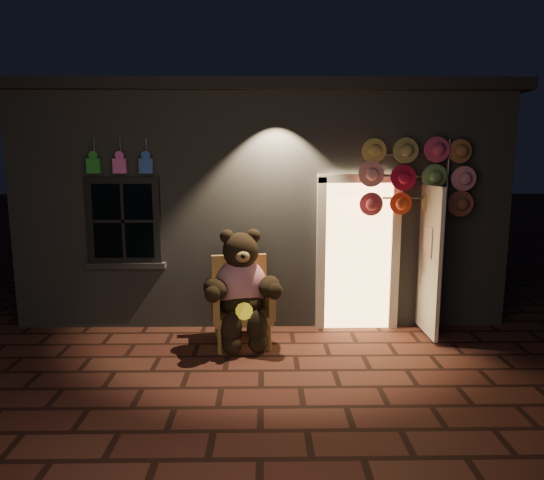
{
  "coord_description": "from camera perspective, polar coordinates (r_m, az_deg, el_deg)",
  "views": [
    {
      "loc": [
        0.04,
        -5.22,
        2.37
      ],
      "look_at": [
        0.14,
        1.0,
        1.35
      ],
      "focal_mm": 32.0,
      "sensor_mm": 36.0,
      "label": 1
    }
  ],
  "objects": [
    {
      "name": "shop_building",
      "position": [
        9.23,
        -1.13,
        5.36
      ],
      "size": [
        7.3,
        5.95,
        3.51
      ],
      "color": "slate",
      "rests_on": "ground"
    },
    {
      "name": "hat_rack",
      "position": [
        6.82,
        16.88,
        6.96
      ],
      "size": [
        1.51,
        0.22,
        2.68
      ],
      "color": "#59595E",
      "rests_on": "ground"
    },
    {
      "name": "ground",
      "position": [
        5.73,
        -1.27,
        -15.12
      ],
      "size": [
        60.0,
        60.0,
        0.0
      ],
      "primitive_type": "plane",
      "color": "#552C20",
      "rests_on": "ground"
    },
    {
      "name": "teddy_bear",
      "position": [
        6.23,
        -3.61,
        -5.67
      ],
      "size": [
        1.07,
        0.9,
        1.49
      ],
      "rotation": [
        0.0,
        0.0,
        0.15
      ],
      "color": "#B11230",
      "rests_on": "ground"
    },
    {
      "name": "wicker_armchair",
      "position": [
        6.42,
        -3.65,
        -7.06
      ],
      "size": [
        0.87,
        0.8,
        1.13
      ],
      "rotation": [
        0.0,
        0.0,
        0.15
      ],
      "color": "olive",
      "rests_on": "ground"
    }
  ]
}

